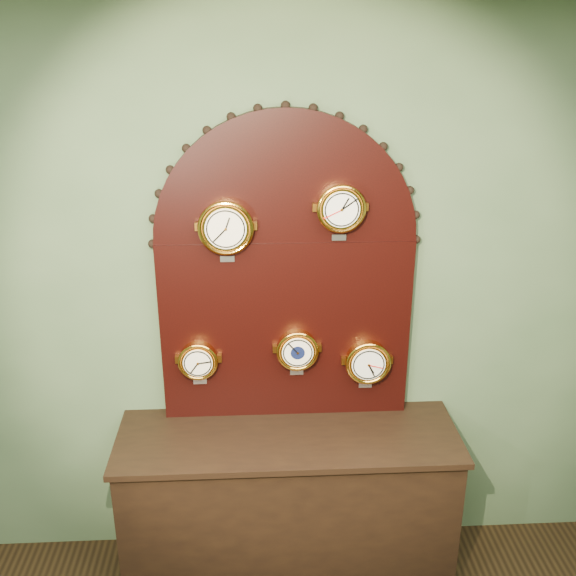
{
  "coord_description": "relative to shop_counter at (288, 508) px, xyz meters",
  "views": [
    {
      "loc": [
        -0.15,
        -0.43,
        2.64
      ],
      "look_at": [
        0.0,
        2.25,
        1.58
      ],
      "focal_mm": 41.15,
      "sensor_mm": 36.0,
      "label": 1
    }
  ],
  "objects": [
    {
      "name": "wall_back",
      "position": [
        0.0,
        0.27,
        1.0
      ],
      "size": [
        4.0,
        0.0,
        4.0
      ],
      "primitive_type": "plane",
      "rotation": [
        1.57,
        0.0,
        0.0
      ],
      "color": "#485F41",
      "rests_on": "ground"
    },
    {
      "name": "shop_counter",
      "position": [
        0.0,
        0.0,
        0.0
      ],
      "size": [
        1.6,
        0.5,
        0.8
      ],
      "primitive_type": "cube",
      "color": "black",
      "rests_on": "ground_plane"
    },
    {
      "name": "display_board",
      "position": [
        0.0,
        0.22,
        1.23
      ],
      "size": [
        1.26,
        0.06,
        1.53
      ],
      "color": "black",
      "rests_on": "shop_counter"
    },
    {
      "name": "roman_clock",
      "position": [
        -0.27,
        0.15,
        1.42
      ],
      "size": [
        0.25,
        0.08,
        0.3
      ],
      "color": "gold",
      "rests_on": "display_board"
    },
    {
      "name": "arabic_clock",
      "position": [
        0.24,
        0.15,
        1.5
      ],
      "size": [
        0.22,
        0.08,
        0.27
      ],
      "color": "gold",
      "rests_on": "display_board"
    },
    {
      "name": "hygrometer",
      "position": [
        -0.42,
        0.15,
        0.76
      ],
      "size": [
        0.19,
        0.08,
        0.24
      ],
      "color": "gold",
      "rests_on": "display_board"
    },
    {
      "name": "barometer",
      "position": [
        0.05,
        0.15,
        0.81
      ],
      "size": [
        0.2,
        0.08,
        0.25
      ],
      "color": "gold",
      "rests_on": "display_board"
    },
    {
      "name": "tide_clock",
      "position": [
        0.39,
        0.15,
        0.73
      ],
      "size": [
        0.22,
        0.08,
        0.27
      ],
      "color": "gold",
      "rests_on": "display_board"
    }
  ]
}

